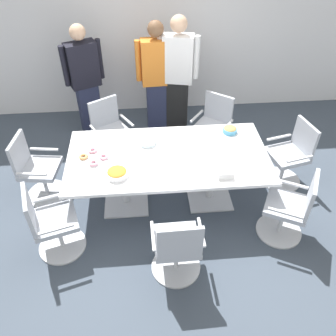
{
  "coord_description": "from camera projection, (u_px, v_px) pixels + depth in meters",
  "views": [
    {
      "loc": [
        -0.27,
        -3.27,
        3.39
      ],
      "look_at": [
        0.0,
        0.0,
        0.55
      ],
      "focal_mm": 37.71,
      "sensor_mm": 36.0,
      "label": 1
    }
  ],
  "objects": [
    {
      "name": "ground_plane",
      "position": [
        168.0,
        199.0,
        4.7
      ],
      "size": [
        10.0,
        10.0,
        0.01
      ],
      "primitive_type": "cube",
      "color": "#3D4754"
    },
    {
      "name": "back_wall",
      "position": [
        155.0,
        29.0,
        5.6
      ],
      "size": [
        8.0,
        0.1,
        2.8
      ],
      "primitive_type": "cube",
      "color": "white",
      "rests_on": "ground"
    },
    {
      "name": "conference_table",
      "position": [
        168.0,
        163.0,
        4.29
      ],
      "size": [
        2.4,
        1.2,
        0.75
      ],
      "color": "white",
      "rests_on": "ground"
    },
    {
      "name": "office_chair_0",
      "position": [
        290.0,
        157.0,
        4.73
      ],
      "size": [
        0.65,
        0.65,
        0.91
      ],
      "rotation": [
        0.0,
        0.0,
        -4.48
      ],
      "color": "silver",
      "rests_on": "ground"
    },
    {
      "name": "office_chair_1",
      "position": [
        212.0,
        129.0,
        5.23
      ],
      "size": [
        0.76,
        0.76,
        0.91
      ],
      "rotation": [
        0.0,
        0.0,
        -3.79
      ],
      "color": "silver",
      "rests_on": "ground"
    },
    {
      "name": "office_chair_2",
      "position": [
        111.0,
        134.0,
        5.14
      ],
      "size": [
        0.74,
        0.74,
        0.91
      ],
      "rotation": [
        0.0,
        0.0,
        -2.6
      ],
      "color": "silver",
      "rests_on": "ground"
    },
    {
      "name": "office_chair_3",
      "position": [
        37.0,
        172.0,
        4.51
      ],
      "size": [
        0.61,
        0.61,
        0.91
      ],
      "rotation": [
        0.0,
        0.0,
        -1.7
      ],
      "color": "silver",
      "rests_on": "ground"
    },
    {
      "name": "office_chair_4",
      "position": [
        51.0,
        225.0,
        3.84
      ],
      "size": [
        0.67,
        0.67,
        0.91
      ],
      "rotation": [
        0.0,
        0.0,
        -1.29
      ],
      "color": "silver",
      "rests_on": "ground"
    },
    {
      "name": "office_chair_5",
      "position": [
        178.0,
        249.0,
        3.6
      ],
      "size": [
        0.55,
        0.55,
        0.91
      ],
      "rotation": [
        0.0,
        0.0,
        0.02
      ],
      "color": "silver",
      "rests_on": "ground"
    },
    {
      "name": "office_chair_6",
      "position": [
        290.0,
        210.0,
        4.01
      ],
      "size": [
        0.73,
        0.73,
        0.91
      ],
      "rotation": [
        0.0,
        0.0,
        1.09
      ],
      "color": "silver",
      "rests_on": "ground"
    },
    {
      "name": "person_standing_0",
      "position": [
        85.0,
        81.0,
        5.31
      ],
      "size": [
        0.59,
        0.38,
        1.75
      ],
      "rotation": [
        0.0,
        0.0,
        -2.73
      ],
      "color": "#232842",
      "rests_on": "ground"
    },
    {
      "name": "person_standing_1",
      "position": [
        157.0,
        78.0,
        5.33
      ],
      "size": [
        0.61,
        0.24,
        1.79
      ],
      "rotation": [
        0.0,
        0.0,
        -3.09
      ],
      "color": "#232842",
      "rests_on": "ground"
    },
    {
      "name": "person_standing_2",
      "position": [
        178.0,
        76.0,
        5.29
      ],
      "size": [
        0.61,
        0.31,
        1.86
      ],
      "rotation": [
        0.0,
        0.0,
        -3.35
      ],
      "color": "black",
      "rests_on": "ground"
    },
    {
      "name": "snack_bowl_cookies",
      "position": [
        230.0,
        130.0,
        4.55
      ],
      "size": [
        0.18,
        0.18,
        0.09
      ],
      "color": "#4C9EC6",
      "rests_on": "conference_table"
    },
    {
      "name": "snack_bowl_chips_orange",
      "position": [
        117.0,
        173.0,
        3.9
      ],
      "size": [
        0.24,
        0.24,
        0.09
      ],
      "color": "white",
      "rests_on": "conference_table"
    },
    {
      "name": "donut_platter",
      "position": [
        94.0,
        157.0,
        4.15
      ],
      "size": [
        0.35,
        0.35,
        0.04
      ],
      "color": "white",
      "rests_on": "conference_table"
    },
    {
      "name": "plate_stack",
      "position": [
        148.0,
        142.0,
        4.37
      ],
      "size": [
        0.21,
        0.21,
        0.05
      ],
      "color": "white",
      "rests_on": "conference_table"
    },
    {
      "name": "napkin_pile",
      "position": [
        225.0,
        172.0,
        3.92
      ],
      "size": [
        0.18,
        0.18,
        0.08
      ],
      "primitive_type": "cube",
      "color": "white",
      "rests_on": "conference_table"
    }
  ]
}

